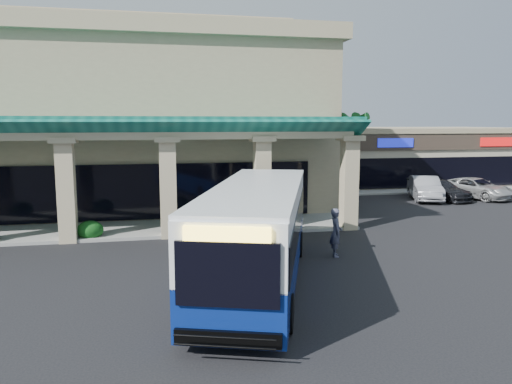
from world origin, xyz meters
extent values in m
plane|color=black|center=(0.00, 0.00, 0.00)|extent=(110.00, 110.00, 0.00)
imported|color=#494A5F|center=(3.50, 0.42, 0.99)|extent=(0.62, 0.81, 1.98)
imported|color=#9C9CA4|center=(14.94, 13.13, 0.83)|extent=(3.37, 5.32, 1.65)
imported|color=black|center=(16.05, 13.02, 0.71)|extent=(3.23, 5.24, 1.42)
imported|color=#AFAFAF|center=(18.88, 13.02, 0.73)|extent=(4.13, 5.79, 1.46)
camera|label=1|loc=(-3.71, -18.23, 5.43)|focal=35.00mm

